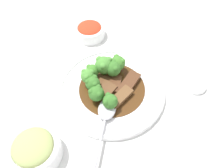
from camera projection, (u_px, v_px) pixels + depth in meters
ground_plane at (112, 91)px, 0.60m from camera, size 4.00×4.00×0.00m
main_plate at (112, 89)px, 0.59m from camera, size 0.29×0.29×0.02m
beef_strip_0 at (129, 83)px, 0.58m from camera, size 0.08×0.06×0.01m
beef_strip_1 at (120, 97)px, 0.56m from camera, size 0.07×0.07×0.01m
beef_strip_2 at (106, 90)px, 0.57m from camera, size 0.06×0.06×0.02m
beef_strip_3 at (100, 80)px, 0.59m from camera, size 0.03×0.06×0.01m
beef_strip_4 at (115, 84)px, 0.58m from camera, size 0.06×0.03×0.01m
broccoli_floret_0 at (104, 65)px, 0.59m from camera, size 0.05×0.05×0.06m
broccoli_floret_1 at (96, 93)px, 0.54m from camera, size 0.04×0.04×0.04m
broccoli_floret_2 at (118, 63)px, 0.60m from camera, size 0.04×0.04×0.05m
broccoli_floret_3 at (88, 76)px, 0.57m from camera, size 0.04×0.04×0.05m
broccoli_floret_4 at (93, 83)px, 0.55m from camera, size 0.04×0.04×0.05m
broccoli_floret_5 at (109, 101)px, 0.53m from camera, size 0.04×0.04×0.04m
broccoli_floret_6 at (92, 71)px, 0.59m from camera, size 0.04×0.04×0.04m
broccoli_floret_7 at (112, 68)px, 0.58m from camera, size 0.04×0.04×0.05m
serving_spoon at (105, 116)px, 0.52m from camera, size 0.23×0.05×0.01m
side_bowl_kimchi at (90, 30)px, 0.72m from camera, size 0.10×0.10×0.04m
side_bowl_appetizer at (35, 149)px, 0.47m from camera, size 0.11×0.11×0.06m
sauce_dish at (195, 84)px, 0.60m from camera, size 0.06×0.06×0.01m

